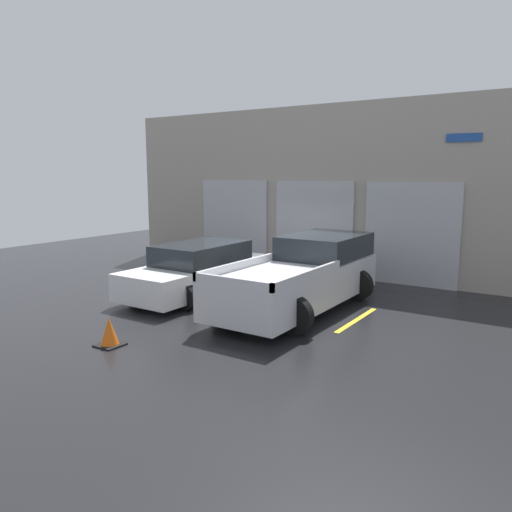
% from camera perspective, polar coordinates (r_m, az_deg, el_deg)
% --- Properties ---
extents(ground_plane, '(28.00, 28.00, 0.00)m').
position_cam_1_polar(ground_plane, '(13.77, 1.61, -4.12)').
color(ground_plane, black).
extents(shophouse_building, '(15.25, 0.68, 5.34)m').
position_cam_1_polar(shophouse_building, '(16.29, 7.77, 7.24)').
color(shophouse_building, '#9E9389').
rests_on(shophouse_building, ground).
extents(pickup_truck, '(2.47, 5.36, 1.66)m').
position_cam_1_polar(pickup_truck, '(12.10, 5.45, -2.22)').
color(pickup_truck, silver).
rests_on(pickup_truck, ground).
extents(sedan_white, '(2.20, 4.65, 1.37)m').
position_cam_1_polar(sedan_white, '(13.57, -6.43, -1.62)').
color(sedan_white, white).
rests_on(sedan_white, ground).
extents(parking_stripe_far_left, '(0.12, 2.20, 0.01)m').
position_cam_1_polar(parking_stripe_far_left, '(14.67, -11.01, -3.43)').
color(parking_stripe_far_left, gold).
rests_on(parking_stripe_far_left, ground).
extents(parking_stripe_left, '(0.12, 2.20, 0.01)m').
position_cam_1_polar(parking_stripe_left, '(12.79, -1.24, -5.16)').
color(parking_stripe_left, gold).
rests_on(parking_stripe_left, ground).
extents(parking_stripe_centre, '(0.12, 2.20, 0.01)m').
position_cam_1_polar(parking_stripe_centre, '(11.42, 11.44, -7.15)').
color(parking_stripe_centre, gold).
rests_on(parking_stripe_centre, ground).
extents(traffic_cone, '(0.47, 0.47, 0.55)m').
position_cam_1_polar(traffic_cone, '(9.91, -16.41, -8.41)').
color(traffic_cone, black).
rests_on(traffic_cone, ground).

